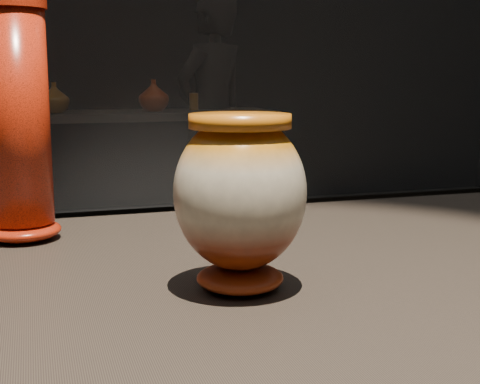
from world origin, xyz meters
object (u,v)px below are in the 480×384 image
object	(u,v)px
back_shelf	(121,152)
visitor	(212,117)
tall_vase	(18,127)
main_vase	(240,195)

from	to	relation	value
back_shelf	visitor	distance (m)	0.71
back_shelf	visitor	xyz separation A→B (m)	(0.66, 0.17, 0.21)
tall_vase	back_shelf	distance (m)	3.46
main_vase	visitor	xyz separation A→B (m)	(1.01, 3.87, -0.16)
back_shelf	main_vase	bearing A→B (deg)	-95.30
main_vase	back_shelf	bearing A→B (deg)	84.70
tall_vase	visitor	size ratio (longest dim) A/B	0.20
main_vase	visitor	world-z (taller)	visitor
visitor	main_vase	bearing A→B (deg)	45.60
main_vase	tall_vase	size ratio (longest dim) A/B	0.58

